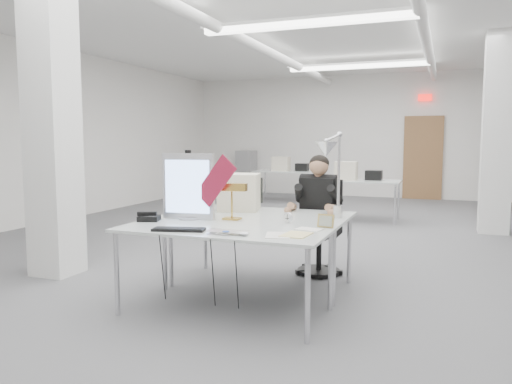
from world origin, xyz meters
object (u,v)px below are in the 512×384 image
bankers_lamp (232,202)px  architect_lamp (333,175)px  desk_phone (149,218)px  beige_monitor (239,192)px  office_chair (319,224)px  desk_main (225,229)px  monitor (189,186)px  seated_person (319,195)px  laptop (226,233)px

bankers_lamp → architect_lamp: (0.92, 0.21, 0.27)m
bankers_lamp → desk_phone: size_ratio=1.75×
desk_phone → beige_monitor: 1.09m
office_chair → desk_main: bearing=-100.7°
monitor → beige_monitor: bearing=67.2°
monitor → bankers_lamp: (0.39, 0.12, -0.15)m
bankers_lamp → architect_lamp: architect_lamp is taller
desk_phone → architect_lamp: (1.61, 0.56, 0.41)m
seated_person → laptop: seated_person is taller
desk_main → laptop: laptop is taller
seated_person → bankers_lamp: size_ratio=2.88×
laptop → bankers_lamp: bearing=107.7°
office_chair → architect_lamp: (0.34, -0.90, 0.63)m
desk_main → seated_person: bearing=72.9°
laptop → architect_lamp: size_ratio=0.39×
seated_person → bankers_lamp: (-0.57, -1.07, 0.02)m
seated_person → office_chair: bearing=95.9°
seated_person → beige_monitor: size_ratio=2.29×
desk_main → beige_monitor: bearing=106.1°
monitor → architect_lamp: (1.31, 0.34, 0.12)m
beige_monitor → architect_lamp: bearing=-32.9°
desk_main → bankers_lamp: size_ratio=5.48×
bankers_lamp → beige_monitor: (-0.18, 0.60, 0.03)m
seated_person → monitor: 1.54m
monitor → bankers_lamp: bearing=11.3°
bankers_lamp → architect_lamp: 0.98m
desk_main → architect_lamp: architect_lamp is taller
office_chair → bankers_lamp: office_chair is taller
monitor → architect_lamp: bearing=8.1°
seated_person → bankers_lamp: bearing=-112.4°
desk_main → office_chair: bearing=73.5°
beige_monitor → desk_phone: bearing=-131.6°
beige_monitor → office_chair: bearing=21.1°
desk_main → desk_phone: bearing=174.8°
monitor → desk_phone: 0.47m
laptop → desk_phone: 1.03m
laptop → architect_lamp: architect_lamp is taller
bankers_lamp → beige_monitor: bearing=99.3°
seated_person → architect_lamp: architect_lamp is taller
monitor → laptop: 0.94m
office_chair → laptop: size_ratio=3.33×
monitor → beige_monitor: size_ratio=1.52×
desk_main → architect_lamp: 1.11m
office_chair → beige_monitor: bearing=-139.8°
seated_person → beige_monitor: bearing=-142.5°
architect_lamp → seated_person: bearing=106.7°
laptop → bankers_lamp: size_ratio=1.03×
monitor → architect_lamp: size_ratio=0.72×
seated_person → desk_phone: size_ratio=5.02×
office_chair → desk_phone: office_chair is taller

